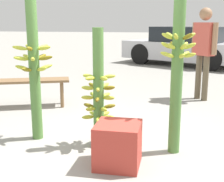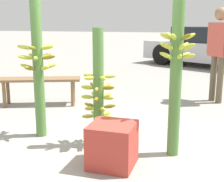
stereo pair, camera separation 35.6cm
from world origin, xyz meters
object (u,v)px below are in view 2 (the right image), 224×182
at_px(market_bench, 39,82).
at_px(produce_crate, 112,145).
at_px(banana_stalk_left, 38,68).
at_px(banana_stalk_center, 98,91).
at_px(banana_stalk_right, 176,73).
at_px(parked_car, 209,47).
at_px(vendor_person, 219,46).

xyz_separation_m(market_bench, produce_crate, (1.93, -1.91, -0.18)).
relative_size(banana_stalk_left, banana_stalk_center, 1.23).
height_order(banana_stalk_center, produce_crate, banana_stalk_center).
relative_size(banana_stalk_right, parked_car, 0.40).
bearing_deg(market_bench, banana_stalk_center, -62.56).
distance_m(banana_stalk_right, produce_crate, 1.00).
relative_size(banana_stalk_center, vendor_person, 0.82).
xyz_separation_m(banana_stalk_center, market_bench, (-1.61, 1.42, -0.26)).
bearing_deg(banana_stalk_right, parked_car, 87.52).
relative_size(banana_stalk_left, parked_car, 0.39).
bearing_deg(banana_stalk_right, vendor_person, 79.26).
distance_m(banana_stalk_center, produce_crate, 0.73).
height_order(banana_stalk_left, vendor_person, banana_stalk_left).
distance_m(banana_stalk_right, market_bench, 2.92).
height_order(parked_car, produce_crate, parked_car).
bearing_deg(banana_stalk_right, market_bench, 149.80).
bearing_deg(vendor_person, produce_crate, -59.93).
bearing_deg(banana_stalk_center, vendor_person, 61.86).
xyz_separation_m(banana_stalk_left, produce_crate, (1.14, -0.56, -0.66)).
relative_size(banana_stalk_right, produce_crate, 3.90).
height_order(banana_stalk_left, market_bench, banana_stalk_left).
distance_m(banana_stalk_center, vendor_person, 2.93).
bearing_deg(parked_car, market_bench, -178.48).
distance_m(banana_stalk_left, vendor_person, 3.32).
xyz_separation_m(banana_stalk_right, market_bench, (-2.49, 1.45, -0.51)).
bearing_deg(banana_stalk_center, parked_car, 80.85).
relative_size(market_bench, produce_crate, 3.26).
relative_size(vendor_person, produce_crate, 3.80).
distance_m(banana_stalk_left, parked_car, 7.68).
bearing_deg(banana_stalk_left, banana_stalk_right, -3.24).
bearing_deg(produce_crate, banana_stalk_center, 123.17).
xyz_separation_m(banana_stalk_right, produce_crate, (-0.56, -0.46, -0.69)).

